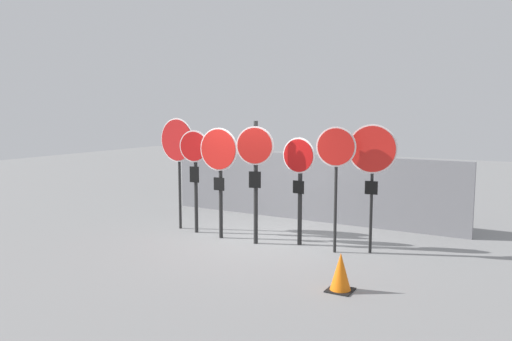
% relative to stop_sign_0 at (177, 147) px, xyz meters
% --- Properties ---
extents(ground_plane, '(40.00, 40.00, 0.00)m').
position_rel_stop_sign_0_xyz_m(ground_plane, '(2.09, 0.01, -1.84)').
color(ground_plane, gray).
extents(fence_back, '(7.41, 0.12, 1.59)m').
position_rel_stop_sign_0_xyz_m(fence_back, '(2.09, 2.25, -1.04)').
color(fence_back, slate).
rests_on(fence_back, ground).
extents(stop_sign_0, '(0.95, 0.16, 2.46)m').
position_rel_stop_sign_0_xyz_m(stop_sign_0, '(0.00, 0.00, 0.00)').
color(stop_sign_0, black).
rests_on(stop_sign_0, ground).
extents(stop_sign_1, '(0.67, 0.17, 2.21)m').
position_rel_stop_sign_0_xyz_m(stop_sign_1, '(0.54, -0.11, -0.30)').
color(stop_sign_1, black).
rests_on(stop_sign_1, ground).
extents(stop_sign_2, '(0.87, 0.14, 2.28)m').
position_rel_stop_sign_0_xyz_m(stop_sign_2, '(1.26, -0.25, -0.22)').
color(stop_sign_2, black).
rests_on(stop_sign_2, ground).
extents(stop_sign_3, '(0.73, 0.22, 2.42)m').
position_rel_stop_sign_0_xyz_m(stop_sign_3, '(2.11, -0.27, -0.20)').
color(stop_sign_3, black).
rests_on(stop_sign_3, ground).
extents(stop_sign_4, '(0.69, 0.16, 2.11)m').
position_rel_stop_sign_0_xyz_m(stop_sign_4, '(2.89, 0.08, -0.39)').
color(stop_sign_4, black).
rests_on(stop_sign_4, ground).
extents(stop_sign_5, '(0.72, 0.16, 2.33)m').
position_rel_stop_sign_0_xyz_m(stop_sign_5, '(3.69, -0.08, -0.07)').
color(stop_sign_5, black).
rests_on(stop_sign_5, ground).
extents(stop_sign_6, '(0.89, 0.16, 2.38)m').
position_rel_stop_sign_0_xyz_m(stop_sign_6, '(4.27, 0.21, -0.05)').
color(stop_sign_6, black).
rests_on(stop_sign_6, ground).
extents(traffic_cone_0, '(0.37, 0.37, 0.57)m').
position_rel_stop_sign_0_xyz_m(traffic_cone_0, '(4.47, -1.89, -1.55)').
color(traffic_cone_0, black).
rests_on(traffic_cone_0, ground).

